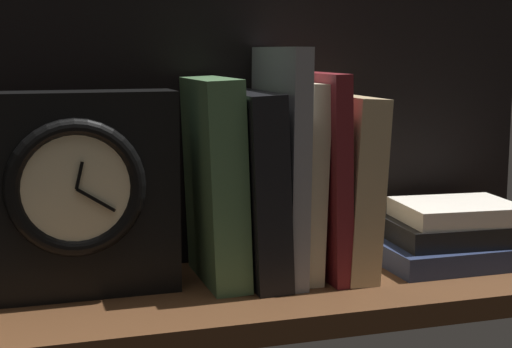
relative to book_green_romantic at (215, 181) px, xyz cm
name	(u,v)px	position (x,y,z in cm)	size (l,w,h in cm)	color
ground_plane	(282,292)	(6.85, -2.75, -12.42)	(72.37, 23.54, 2.50)	#4C2D19
back_panel	(252,89)	(6.85, 8.42, 9.55)	(72.37, 1.20, 41.44)	black
book_green_romantic	(215,181)	(0.00, 0.00, 0.00)	(3.99, 13.22, 22.34)	#476B44
book_black_skeptic	(252,186)	(4.20, 0.00, -0.75)	(3.82, 15.64, 20.84)	black
book_gray_chess	(279,163)	(7.43, 0.00, 1.65)	(2.02, 14.88, 25.64)	gray
book_cream_twain	(299,179)	(9.79, 0.00, -0.26)	(2.10, 12.45, 21.82)	beige
book_maroon_dawkins	(318,174)	(12.10, 0.00, 0.25)	(1.93, 15.30, 22.85)	maroon
book_tan_shortstories	(342,183)	(15.12, 0.00, -1.04)	(3.52, 15.60, 20.26)	tan
framed_clock	(74,193)	(-15.08, -0.65, -0.41)	(21.18, 7.25, 21.18)	black
book_stack_side	(452,235)	(28.97, -1.43, -7.77)	(17.13, 12.89, 7.29)	#232D4C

